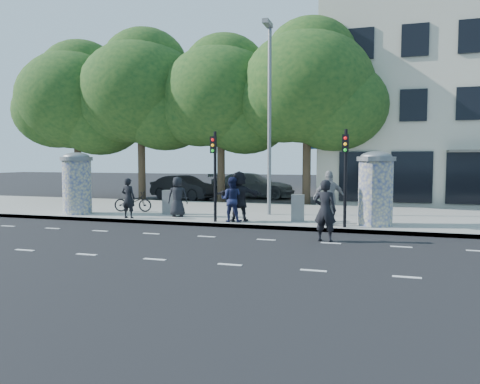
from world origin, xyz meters
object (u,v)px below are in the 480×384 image
(car_right, at_px, (252,185))
(ped_e, at_px, (329,198))
(ad_column_right, at_px, (376,187))
(cabinet_left, at_px, (169,202))
(ped_b, at_px, (128,198))
(street_lamp, at_px, (269,105))
(bicycle, at_px, (133,202))
(cabinet_right, at_px, (298,208))
(ad_column_left, at_px, (77,182))
(ped_f, at_px, (239,196))
(ped_a, at_px, (178,197))
(man_road, at_px, (325,211))
(traffic_pole_near, at_px, (215,167))
(ped_c, at_px, (232,199))
(car_mid, at_px, (184,187))
(traffic_pole_far, at_px, (345,168))

(car_right, bearing_deg, ped_e, -152.45)
(ad_column_right, xyz_separation_m, cabinet_left, (-8.54, 0.84, -0.87))
(ped_b, height_order, car_right, ped_b)
(street_lamp, bearing_deg, bicycle, -173.17)
(ped_b, xyz_separation_m, ped_e, (7.94, 0.30, 0.17))
(ped_e, height_order, cabinet_right, ped_e)
(street_lamp, bearing_deg, ped_b, -151.44)
(ad_column_left, distance_m, ped_f, 7.43)
(street_lamp, height_order, ped_a, street_lamp)
(ped_e, distance_m, man_road, 2.48)
(ad_column_left, xyz_separation_m, traffic_pole_near, (6.60, -0.71, 0.69))
(cabinet_right, bearing_deg, bicycle, 164.53)
(traffic_pole_near, distance_m, cabinet_right, 3.53)
(cabinet_right, bearing_deg, ped_c, -166.90)
(cabinet_left, bearing_deg, street_lamp, 12.01)
(ped_a, xyz_separation_m, cabinet_left, (-0.71, 0.66, -0.31))
(ped_b, xyz_separation_m, cabinet_left, (0.97, 1.69, -0.29))
(ped_b, relative_size, cabinet_right, 1.58)
(man_road, bearing_deg, car_right, -57.40)
(traffic_pole_near, relative_size, cabinet_left, 3.30)
(ped_e, distance_m, ped_f, 3.41)
(car_mid, bearing_deg, ad_column_left, -167.85)
(ad_column_left, height_order, cabinet_left, ad_column_left)
(ped_b, bearing_deg, car_right, -94.10)
(traffic_pole_far, xyz_separation_m, ped_c, (-4.20, 0.21, -1.23))
(ad_column_right, xyz_separation_m, traffic_pole_near, (-5.80, -0.91, 0.69))
(ped_c, height_order, ped_e, ped_e)
(traffic_pole_near, relative_size, cabinet_right, 3.33)
(bicycle, bearing_deg, ped_b, -165.45)
(ad_column_right, relative_size, ped_f, 1.38)
(traffic_pole_near, height_order, ped_f, traffic_pole_near)
(ped_c, distance_m, ped_f, 0.35)
(ped_f, bearing_deg, traffic_pole_far, 157.43)
(bicycle, bearing_deg, ped_f, -117.78)
(ad_column_left, relative_size, cabinet_right, 2.60)
(traffic_pole_near, distance_m, ped_c, 1.38)
(ad_column_right, relative_size, ped_b, 1.64)
(ped_c, relative_size, car_mid, 0.38)
(car_mid, bearing_deg, bicycle, -155.44)
(traffic_pole_near, height_order, traffic_pole_far, same)
(ped_c, xyz_separation_m, car_right, (-2.69, 12.49, -0.20))
(ad_column_right, bearing_deg, car_mid, 141.10)
(cabinet_right, relative_size, car_mid, 0.23)
(cabinet_left, bearing_deg, car_mid, 107.13)
(ped_a, bearing_deg, ped_e, 155.68)
(ad_column_left, relative_size, ped_c, 1.55)
(ped_b, height_order, ped_e, ped_e)
(ped_f, height_order, man_road, ped_f)
(traffic_pole_near, bearing_deg, ped_e, 4.85)
(traffic_pole_near, height_order, car_mid, traffic_pole_near)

